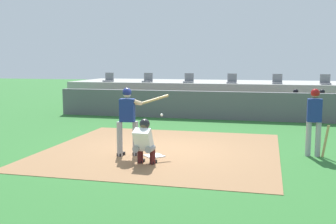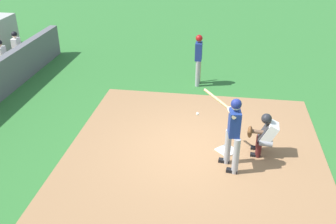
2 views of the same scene
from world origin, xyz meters
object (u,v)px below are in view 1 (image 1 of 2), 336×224
batter_at_plate (128,117)px  stadium_seat_4 (277,81)px  home_plate (154,156)px  dugout_player_1 (322,104)px  stadium_seat_5 (325,82)px  stadium_seat_1 (148,80)px  stadium_seat_3 (232,81)px  catcher_crouched (145,140)px  dugout_player_0 (295,104)px  stadium_seat_2 (189,80)px  on_deck_batter (315,118)px  stadium_seat_0 (109,79)px

batter_at_plate → stadium_seat_4: 10.99m
home_plate → dugout_player_1: 9.62m
stadium_seat_4 → stadium_seat_5: 2.17m
stadium_seat_1 → batter_at_plate: bearing=-75.9°
batter_at_plate → stadium_seat_3: stadium_seat_3 is taller
catcher_crouched → stadium_seat_3: 11.13m
dugout_player_0 → dugout_player_1: bearing=0.0°
batter_at_plate → stadium_seat_2: (-0.41, 10.25, 0.50)m
on_deck_batter → stadium_seat_1: stadium_seat_1 is taller
stadium_seat_1 → dugout_player_1: bearing=-13.7°
home_plate → dugout_player_1: dugout_player_1 is taller
home_plate → batter_at_plate: (-0.68, -0.07, 1.01)m
stadium_seat_0 → stadium_seat_1: 2.17m
stadium_seat_3 → stadium_seat_2: bearing=180.0°
stadium_seat_3 → stadium_seat_4: (2.17, 0.00, 0.00)m
stadium_seat_0 → stadium_seat_1: bearing=0.0°
stadium_seat_0 → stadium_seat_2: (4.33, 0.00, 0.00)m
batter_at_plate → stadium_seat_2: size_ratio=3.76×
stadium_seat_1 → stadium_seat_2: (2.17, 0.00, 0.00)m
stadium_seat_4 → stadium_seat_3: bearing=180.0°
dugout_player_0 → stadium_seat_5: 2.63m
catcher_crouched → dugout_player_1: 10.33m
stadium_seat_3 → stadium_seat_4: size_ratio=1.00×
home_plate → stadium_seat_4: bearing=72.3°
dugout_player_1 → stadium_seat_4: stadium_seat_4 is taller
catcher_crouched → stadium_seat_5: bearing=63.9°
batter_at_plate → stadium_seat_5: bearing=59.3°
catcher_crouched → stadium_seat_2: size_ratio=4.18×
dugout_player_0 → stadium_seat_3: (-2.91, 2.03, 0.86)m
on_deck_batter → dugout_player_1: bearing=81.7°
dugout_player_0 → stadium_seat_5: bearing=55.1°
on_deck_batter → stadium_seat_3: (-2.97, 9.11, 0.51)m
stadium_seat_0 → stadium_seat_3: (6.50, 0.00, 0.00)m
stadium_seat_1 → stadium_seat_5: 8.67m
catcher_crouched → dugout_player_1: (5.07, 9.00, 0.06)m
stadium_seat_5 → on_deck_batter: bearing=-98.5°
stadium_seat_4 → dugout_player_1: bearing=-48.1°
dugout_player_1 → stadium_seat_2: bearing=161.7°
batter_at_plate → stadium_seat_1: 10.58m
home_plate → stadium_seat_0: 11.63m
dugout_player_1 → stadium_seat_4: (-1.83, 2.03, 0.86)m
stadium_seat_3 → batter_at_plate: bearing=-99.7°
catcher_crouched → home_plate: bearing=90.5°
on_deck_batter → stadium_seat_4: (-0.80, 9.11, 0.51)m
stadium_seat_2 → stadium_seat_3: (2.17, 0.00, 0.00)m
stadium_seat_0 → catcher_crouched: bearing=-63.8°
batter_at_plate → stadium_seat_4: bearing=69.1°
stadium_seat_5 → dugout_player_0: bearing=-124.9°
stadium_seat_2 → stadium_seat_1: bearing=180.0°
batter_at_plate → stadium_seat_4: (3.93, 10.25, 0.50)m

